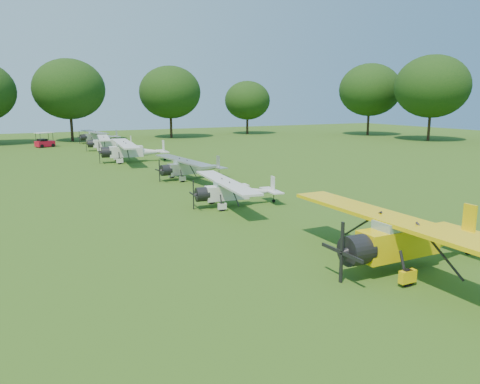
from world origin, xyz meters
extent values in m
plane|color=#2B4D13|center=(0.00, 0.00, 0.00)|extent=(160.00, 160.00, 0.00)
cylinder|color=black|center=(49.43, 31.44, 2.50)|extent=(0.44, 0.44, 4.99)
ellipsoid|color=black|center=(49.43, 31.44, 8.60)|extent=(11.65, 11.65, 9.90)
cylinder|color=black|center=(48.89, 44.97, 2.41)|extent=(0.44, 0.44, 4.81)
ellipsoid|color=black|center=(48.89, 44.97, 8.29)|extent=(11.23, 11.23, 9.55)
cylinder|color=black|center=(30.33, 58.05, 1.85)|extent=(0.44, 0.44, 3.70)
ellipsoid|color=black|center=(30.33, 58.05, 6.37)|extent=(8.63, 8.63, 7.34)
cylinder|color=black|center=(14.28, 56.21, 2.25)|extent=(0.44, 0.44, 4.51)
ellipsoid|color=black|center=(14.28, 56.21, 7.77)|extent=(10.52, 10.52, 8.94)
cylinder|color=black|center=(-2.12, 56.74, 2.37)|extent=(0.44, 0.44, 4.74)
ellipsoid|color=black|center=(-2.12, 56.74, 8.16)|extent=(11.05, 11.05, 9.39)
cube|color=yellow|center=(0.85, -9.45, 1.15)|extent=(3.52, 1.06, 1.15)
cone|color=yellow|center=(3.81, -9.47, 0.99)|extent=(3.08, 1.01, 0.99)
cube|color=#8CA5B2|center=(0.74, -9.45, 1.76)|extent=(1.76, 1.02, 0.60)
cylinder|color=black|center=(-1.23, -9.43, 1.15)|extent=(0.99, 1.15, 1.14)
cube|color=black|center=(-1.95, -9.43, 1.15)|extent=(0.07, 0.13, 2.30)
cube|color=yellow|center=(0.74, -9.45, 2.03)|extent=(1.67, 11.64, 0.15)
cube|color=yellow|center=(4.91, -9.47, 1.54)|extent=(0.11, 0.60, 1.43)
cube|color=yellow|center=(4.80, -9.47, 1.04)|extent=(0.95, 3.08, 0.10)
cylinder|color=black|center=(-0.04, -10.81, 0.33)|extent=(0.66, 0.18, 0.66)
cylinder|color=black|center=(-0.02, -8.07, 0.33)|extent=(0.66, 0.18, 0.66)
cylinder|color=black|center=(5.02, -9.47, 0.13)|extent=(0.26, 0.09, 0.26)
cube|color=silver|center=(-0.26, 3.69, 0.89)|extent=(2.80, 1.11, 0.89)
cone|color=silver|center=(2.02, 3.43, 0.77)|extent=(2.45, 1.03, 0.77)
cube|color=#8CA5B2|center=(-0.34, 3.70, 1.36)|extent=(1.44, 0.93, 0.47)
cylinder|color=black|center=(-1.86, 3.87, 0.89)|extent=(0.86, 0.97, 0.88)
cube|color=black|center=(-2.41, 3.93, 0.89)|extent=(0.06, 0.11, 1.79)
cube|color=silver|center=(-0.34, 3.70, 1.57)|extent=(2.24, 9.10, 0.12)
cube|color=silver|center=(2.87, 3.34, 1.19)|extent=(0.14, 0.47, 1.11)
cube|color=silver|center=(2.78, 3.35, 0.81)|extent=(0.99, 2.45, 0.08)
cylinder|color=black|center=(-1.05, 2.71, 0.26)|extent=(0.52, 0.19, 0.51)
cylinder|color=black|center=(-0.82, 4.82, 0.26)|extent=(0.52, 0.19, 0.51)
cylinder|color=black|center=(2.95, 3.33, 0.10)|extent=(0.21, 0.09, 0.20)
cube|color=#B5B6BA|center=(0.94, 14.40, 0.92)|extent=(2.85, 1.04, 0.92)
cone|color=#B5B6BA|center=(3.29, 14.57, 0.79)|extent=(2.49, 0.97, 0.79)
cube|color=#8CA5B2|center=(0.86, 14.39, 1.40)|extent=(1.45, 0.91, 0.48)
cylinder|color=black|center=(-0.71, 14.27, 0.92)|extent=(0.85, 0.96, 0.91)
cube|color=black|center=(-1.27, 14.23, 0.92)|extent=(0.06, 0.11, 1.83)
cube|color=#B5B6BA|center=(0.86, 14.39, 1.61)|extent=(1.96, 9.31, 0.12)
cube|color=#B5B6BA|center=(4.16, 14.64, 1.22)|extent=(0.12, 0.48, 1.13)
cube|color=#B5B6BA|center=(4.08, 14.63, 0.83)|extent=(0.92, 2.49, 0.08)
cylinder|color=black|center=(0.33, 13.26, 0.26)|extent=(0.53, 0.18, 0.52)
cylinder|color=black|center=(0.17, 15.43, 0.26)|extent=(0.53, 0.18, 0.52)
cylinder|color=black|center=(4.25, 14.65, 0.10)|extent=(0.21, 0.09, 0.21)
cube|color=silver|center=(-0.68, 27.55, 1.14)|extent=(3.56, 1.42, 1.14)
cone|color=silver|center=(2.22, 27.22, 0.97)|extent=(3.12, 1.31, 0.97)
cube|color=#8CA5B2|center=(-0.79, 27.56, 1.73)|extent=(1.83, 1.19, 0.60)
cylinder|color=black|center=(-2.73, 27.79, 1.14)|extent=(1.10, 1.23, 1.13)
cube|color=black|center=(-3.43, 27.87, 1.14)|extent=(0.08, 0.14, 2.27)
cube|color=silver|center=(-0.79, 27.56, 2.00)|extent=(2.86, 11.58, 0.15)
cube|color=silver|center=(3.30, 27.10, 1.52)|extent=(0.18, 0.60, 1.41)
cube|color=silver|center=(3.19, 27.11, 1.03)|extent=(1.26, 3.12, 0.10)
cylinder|color=black|center=(-1.70, 26.31, 0.32)|extent=(0.67, 0.25, 0.65)
cylinder|color=black|center=(-1.39, 29.00, 0.32)|extent=(0.67, 0.25, 0.65)
cylinder|color=black|center=(3.41, 27.09, 0.13)|extent=(0.27, 0.12, 0.26)
cube|color=silver|center=(-0.38, 40.17, 0.95)|extent=(3.00, 1.29, 0.95)
cone|color=silver|center=(2.03, 39.80, 0.82)|extent=(2.63, 1.19, 0.82)
cube|color=#8CA5B2|center=(-0.47, 40.19, 1.45)|extent=(1.56, 1.04, 0.50)
cylinder|color=black|center=(-2.08, 40.44, 0.95)|extent=(0.95, 1.06, 0.94)
cube|color=black|center=(-2.67, 40.53, 0.95)|extent=(0.07, 0.12, 1.90)
cube|color=silver|center=(-0.47, 40.19, 1.68)|extent=(2.76, 9.69, 0.13)
cube|color=silver|center=(2.93, 39.66, 1.27)|extent=(0.17, 0.51, 1.18)
cube|color=silver|center=(2.84, 39.68, 0.86)|extent=(1.15, 2.62, 0.08)
cylinder|color=black|center=(-1.27, 39.17, 0.27)|extent=(0.56, 0.23, 0.54)
cylinder|color=black|center=(-0.93, 41.40, 0.27)|extent=(0.56, 0.23, 0.54)
cylinder|color=black|center=(3.02, 39.65, 0.11)|extent=(0.23, 0.10, 0.22)
cube|color=#B5B6BA|center=(0.49, 51.67, 0.97)|extent=(3.03, 1.22, 0.97)
cone|color=#B5B6BA|center=(2.95, 51.97, 0.83)|extent=(2.66, 1.13, 0.83)
cube|color=#8CA5B2|center=(0.39, 51.66, 1.47)|extent=(1.56, 1.02, 0.51)
cylinder|color=black|center=(-1.25, 51.46, 0.97)|extent=(0.94, 1.05, 0.96)
cube|color=black|center=(-1.85, 51.39, 0.97)|extent=(0.07, 0.12, 1.93)
cube|color=#B5B6BA|center=(0.39, 51.66, 1.70)|extent=(2.50, 9.85, 0.13)
cube|color=#B5B6BA|center=(3.87, 52.08, 1.29)|extent=(0.15, 0.51, 1.20)
cube|color=#B5B6BA|center=(3.78, 52.07, 0.87)|extent=(1.09, 2.65, 0.08)
cylinder|color=black|center=(-0.11, 50.44, 0.28)|extent=(0.57, 0.21, 0.55)
cylinder|color=black|center=(-0.38, 52.72, 0.28)|extent=(0.57, 0.21, 0.55)
cylinder|color=black|center=(3.96, 52.09, 0.11)|extent=(0.23, 0.10, 0.22)
cube|color=red|center=(-6.94, 48.64, 0.50)|extent=(2.76, 2.20, 0.77)
cube|color=black|center=(-7.24, 48.50, 0.94)|extent=(1.40, 1.51, 0.50)
cube|color=silver|center=(-6.94, 48.64, 2.01)|extent=(2.70, 2.25, 0.09)
cylinder|color=black|center=(-7.41, 47.67, 0.24)|extent=(0.51, 0.34, 0.49)
cylinder|color=black|center=(-7.97, 48.92, 0.24)|extent=(0.51, 0.34, 0.49)
cylinder|color=black|center=(-5.90, 48.35, 0.24)|extent=(0.51, 0.34, 0.49)
cylinder|color=black|center=(-6.46, 49.60, 0.24)|extent=(0.51, 0.34, 0.49)
camera|label=1|loc=(-12.70, -22.16, 6.65)|focal=35.00mm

